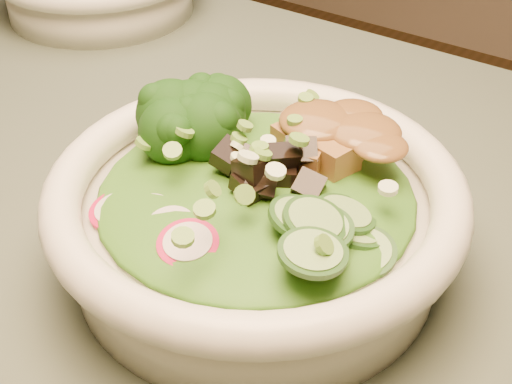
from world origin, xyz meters
The scene contains 10 objects.
dining_table centered at (0.00, 0.00, 0.64)m, with size 1.20×0.80×0.75m.
salad_bowl centered at (-0.02, -0.02, 0.79)m, with size 0.31×0.31×0.08m.
lettuce_bed centered at (-0.02, -0.02, 0.82)m, with size 0.23×0.23×0.03m, color #1A5512.
broccoli_florets centered at (-0.08, 0.00, 0.84)m, with size 0.09×0.08×0.05m, color black, non-canonical shape.
radish_slices centered at (-0.04, -0.09, 0.82)m, with size 0.12×0.05×0.02m, color #B40D3B, non-canonical shape.
cucumber_slices centered at (0.05, -0.05, 0.83)m, with size 0.08×0.08×0.04m, color #8FC26C, non-canonical shape.
mushroom_heap centered at (-0.01, -0.01, 0.83)m, with size 0.08×0.08×0.05m, color black, non-canonical shape.
tofu_cubes centered at (0.01, 0.04, 0.83)m, with size 0.10×0.07×0.04m, color brown, non-canonical shape.
peanut_sauce centered at (0.01, 0.04, 0.85)m, with size 0.08×0.06×0.02m, color brown.
scallion_garnish centered at (-0.02, -0.02, 0.84)m, with size 0.22×0.22×0.03m, color #659936, non-canonical shape.
Camera 1 is at (0.22, -0.36, 1.12)m, focal length 50.00 mm.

